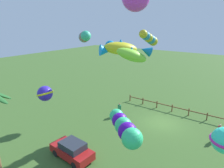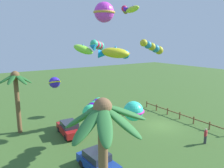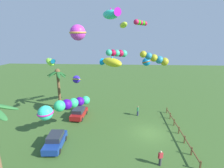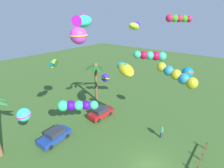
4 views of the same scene
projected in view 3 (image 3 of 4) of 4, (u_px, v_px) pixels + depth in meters
name	position (u px, v px, depth m)	size (l,w,h in m)	color
ground_plane	(150.00, 133.00, 21.65)	(120.00, 120.00, 0.00)	#3D6028
palm_tree_0	(58.00, 79.00, 28.52)	(3.46, 3.50, 6.94)	brown
rail_fence	(179.00, 129.00, 21.44)	(12.60, 0.12, 0.95)	brown
parked_car_0	(79.00, 113.00, 25.87)	(4.01, 1.96, 1.51)	#A51919
parked_car_1	(55.00, 141.00, 18.77)	(4.01, 1.97, 1.51)	navy
spectator_0	(138.00, 111.00, 26.44)	(0.54, 0.31, 1.59)	#2D3351
spectator_1	(160.00, 158.00, 15.95)	(0.34, 0.52, 1.59)	#38383D
kite_ball_0	(78.00, 33.00, 18.24)	(2.24, 2.23, 1.70)	#DE3BD3
kite_fish_1	(51.00, 61.00, 17.76)	(1.84, 1.70, 1.07)	#8DEC36
kite_ball_2	(45.00, 113.00, 14.38)	(1.97, 1.97, 1.27)	#34E8BE
kite_tube_3	(155.00, 58.00, 21.56)	(1.05, 3.73, 1.90)	gold
kite_fish_4	(111.00, 62.00, 22.27)	(3.16, 3.53, 1.53)	gold
kite_tube_5	(72.00, 103.00, 20.36)	(3.96, 3.60, 1.47)	#32D47F
kite_ball_6	(146.00, 62.00, 26.62)	(1.85, 1.84, 1.28)	#0F7EC9
kite_tube_7	(140.00, 23.00, 23.72)	(2.21, 2.10, 0.77)	#D71B51
kite_tube_8	(118.00, 53.00, 26.50)	(3.40, 3.30, 1.39)	#33BB89
kite_fish_9	(111.00, 14.00, 14.90)	(2.66, 2.12, 1.09)	#2ED5B2
kite_fish_10	(123.00, 25.00, 19.95)	(2.04, 1.19, 0.93)	#B8DF32
kite_ball_11	(76.00, 79.00, 26.53)	(1.37, 1.39, 1.22)	#3521B8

